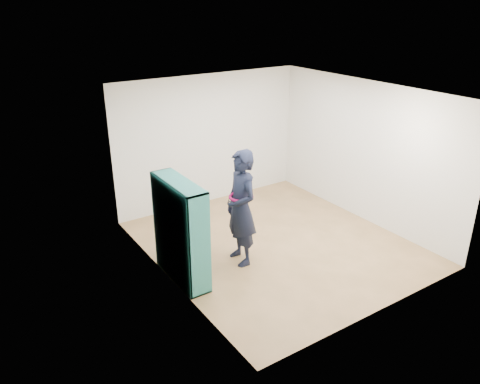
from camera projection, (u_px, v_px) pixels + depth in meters
floor at (276, 243)px, 8.07m from camera, size 4.50×4.50×0.00m
ceiling at (281, 92)px, 7.06m from camera, size 4.50×4.50×0.00m
wall_left at (166, 200)px, 6.55m from camera, size 0.02×4.50×2.60m
wall_right at (365, 152)px, 8.58m from camera, size 0.02×4.50×2.60m
wall_back at (209, 140)px, 9.30m from camera, size 4.00×0.02×2.60m
wall_front at (389, 225)px, 5.84m from camera, size 4.00×0.02×2.60m
bookshelf at (179, 233)px, 6.80m from camera, size 0.34×1.17×1.56m
person at (241, 208)px, 7.20m from camera, size 0.51×0.72×1.86m
smartphone at (230, 201)px, 7.16m from camera, size 0.02×0.10×0.14m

